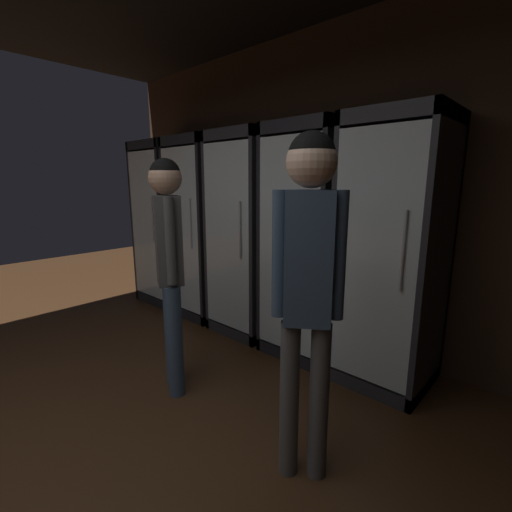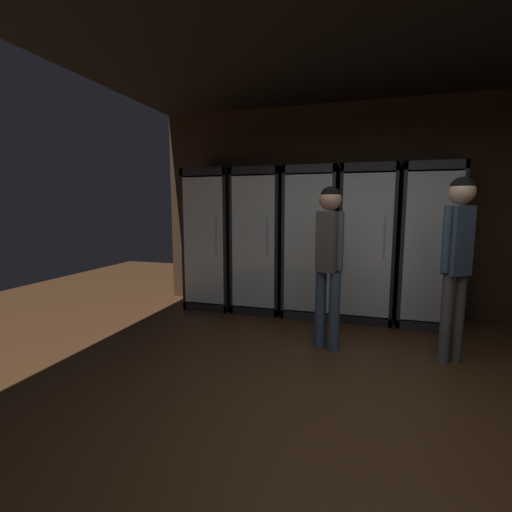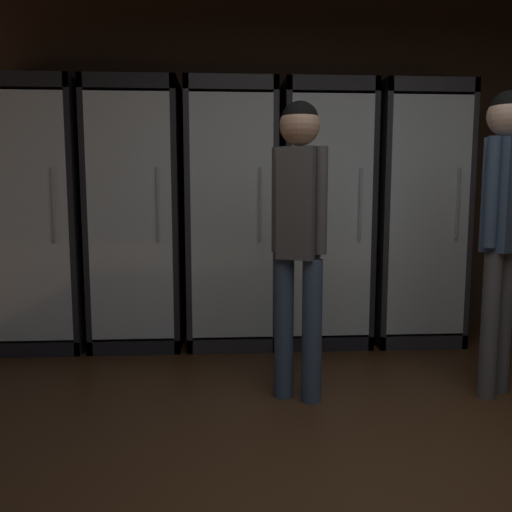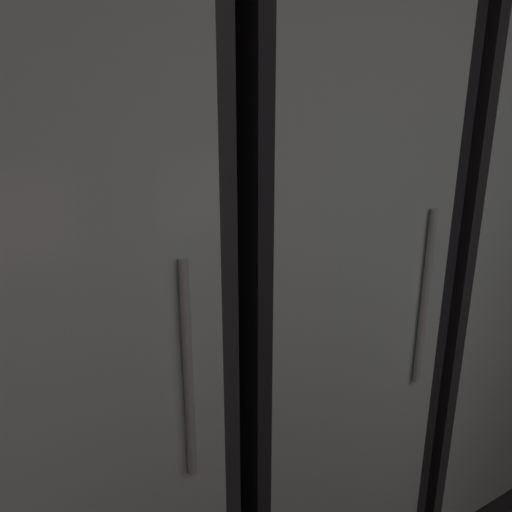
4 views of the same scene
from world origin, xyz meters
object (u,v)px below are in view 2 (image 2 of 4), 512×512
Objects in this scene: cooler_center at (311,243)px; shopper_near at (329,251)px; cooler_left at (261,242)px; cooler_far_left at (214,240)px; shopper_far at (458,245)px; cooler_far_right at (426,247)px; cooler_right at (366,245)px.

shopper_near is at bearing -74.02° from cooler_center.
cooler_left is 0.70m from cooler_center.
shopper_far is (2.88, -1.22, 0.15)m from cooler_far_left.
cooler_far_right is (2.10, 0.00, -0.01)m from cooler_left.
cooler_center is 0.70m from cooler_right.
cooler_far_right is 1.23m from shopper_far.
cooler_far_left and cooler_center have the same top height.
cooler_far_right is (0.70, 0.00, -0.00)m from cooler_right.
shopper_near is (-0.36, -1.21, 0.05)m from cooler_right.
cooler_far_left is at bearing 145.37° from shopper_near.
cooler_right is at bearing -0.03° from cooler_left.
cooler_center is at bearing 105.98° from shopper_near.
shopper_far is at bearing -57.44° from cooler_right.
cooler_left is at bearing 130.95° from shopper_near.
shopper_near is (1.05, -1.21, 0.04)m from cooler_left.
shopper_near is 1.14m from shopper_far.
cooler_far_right is 1.19× the size of shopper_near.
cooler_center is 1.40m from cooler_far_right.
cooler_far_left and cooler_right have the same top height.
cooler_far_left is 1.00× the size of cooler_center.
shopper_near is at bearing -34.63° from cooler_far_left.
cooler_right is 1.26m from shopper_near.
shopper_near is 0.96× the size of shopper_far.
cooler_right is 1.15× the size of shopper_far.
cooler_right is at bearing -0.15° from cooler_center.
cooler_center is 1.26m from shopper_near.
cooler_left is 1.00× the size of cooler_right.
shopper_far is (1.13, -0.01, 0.10)m from shopper_near.
cooler_center is 1.92m from shopper_far.
cooler_far_right is 1.15× the size of shopper_far.
cooler_far_left is 0.70m from cooler_left.
cooler_far_right reaches higher than shopper_far.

